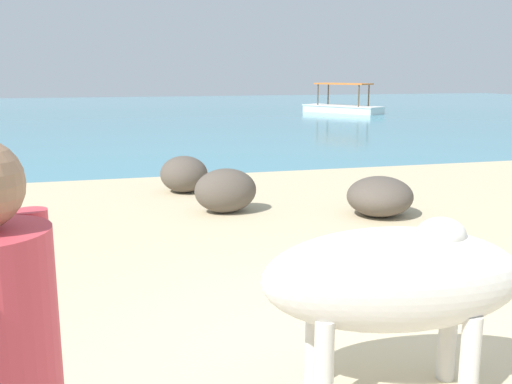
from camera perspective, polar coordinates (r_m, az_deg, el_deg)
name	(u,v)px	position (r m, az deg, el deg)	size (l,w,h in m)	color
sand_beach	(394,381)	(3.66, 13.54, -17.70)	(18.00, 14.00, 0.04)	#CCB78E
water_surface	(140,115)	(24.88, -11.43, 7.46)	(60.00, 36.00, 0.03)	teal
cow	(402,281)	(3.21, 14.25, -8.51)	(1.82, 0.78, 1.01)	beige
shore_rock_medium	(380,196)	(7.30, 12.16, -0.42)	(0.85, 0.81, 0.49)	brown
shore_rock_small	(226,191)	(7.31, -3.03, 0.14)	(0.80, 0.59, 0.56)	brown
shore_rock_flat	(184,174)	(8.60, -7.14, 1.76)	(0.72, 0.68, 0.54)	brown
boat_white	(342,106)	(25.97, 8.56, 8.38)	(2.90, 3.73, 1.29)	white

